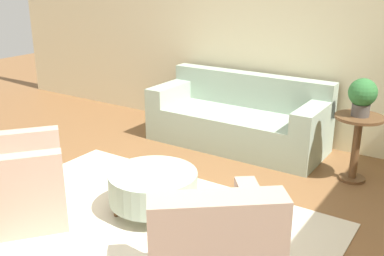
% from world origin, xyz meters
% --- Properties ---
extents(ground_plane, '(16.00, 16.00, 0.00)m').
position_xyz_m(ground_plane, '(0.00, 0.00, 0.00)').
color(ground_plane, brown).
extents(wall_back, '(9.31, 0.12, 2.80)m').
position_xyz_m(wall_back, '(0.00, 2.71, 1.40)').
color(wall_back, beige).
rests_on(wall_back, ground_plane).
extents(rug, '(3.12, 2.06, 0.01)m').
position_xyz_m(rug, '(0.00, 0.00, 0.01)').
color(rug, beige).
rests_on(rug, ground_plane).
extents(couch, '(2.15, 0.89, 0.85)m').
position_xyz_m(couch, '(-0.23, 2.18, 0.31)').
color(couch, '#9EB29E').
rests_on(couch, ground_plane).
extents(armchair_left, '(1.10, 1.11, 0.94)m').
position_xyz_m(armchair_left, '(-1.01, -0.56, 0.36)').
color(armchair_left, tan).
rests_on(armchair_left, rug).
extents(ottoman_table, '(0.78, 0.78, 0.38)m').
position_xyz_m(ottoman_table, '(-0.05, 0.23, 0.26)').
color(ottoman_table, '#9EB29E').
rests_on(ottoman_table, rug).
extents(side_table, '(0.48, 0.48, 0.70)m').
position_xyz_m(side_table, '(1.26, 1.90, 0.47)').
color(side_table, brown).
rests_on(side_table, ground_plane).
extents(potted_plant_on_side_table, '(0.28, 0.28, 0.38)m').
position_xyz_m(potted_plant_on_side_table, '(1.26, 1.90, 0.91)').
color(potted_plant_on_side_table, '#4C4742').
rests_on(potted_plant_on_side_table, side_table).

